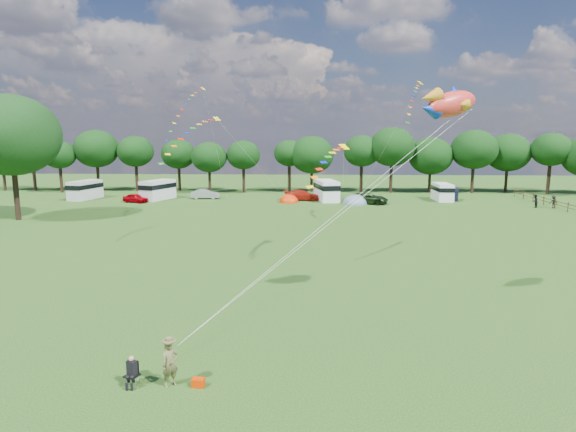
{
  "coord_description": "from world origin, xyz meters",
  "views": [
    {
      "loc": [
        1.31,
        -21.73,
        8.99
      ],
      "look_at": [
        0.0,
        8.0,
        4.0
      ],
      "focal_mm": 30.0,
      "sensor_mm": 36.0,
      "label": 1
    }
  ],
  "objects_px": {
    "campervan_d": "(442,191)",
    "tent_greyblue": "(355,204)",
    "car_c": "(302,195)",
    "camp_chair": "(132,368)",
    "kite_flyer": "(170,364)",
    "fish_kite": "(448,104)",
    "car_a": "(136,198)",
    "walker_b": "(554,202)",
    "car_d": "(368,198)",
    "campervan_b": "(158,189)",
    "car_b": "(205,194)",
    "tent_orange": "(289,202)",
    "walker_a": "(535,201)",
    "campervan_c": "(326,190)",
    "campervan_a": "(85,189)",
    "big_tree": "(11,135)"
  },
  "relations": [
    {
      "from": "campervan_d",
      "to": "walker_a",
      "type": "bearing_deg",
      "value": -123.86
    },
    {
      "from": "car_b",
      "to": "walker_b",
      "type": "relative_size",
      "value": 2.43
    },
    {
      "from": "campervan_a",
      "to": "campervan_b",
      "type": "bearing_deg",
      "value": -78.52
    },
    {
      "from": "tent_orange",
      "to": "camp_chair",
      "type": "bearing_deg",
      "value": -94.22
    },
    {
      "from": "car_c",
      "to": "camp_chair",
      "type": "height_order",
      "value": "car_c"
    },
    {
      "from": "campervan_b",
      "to": "tent_greyblue",
      "type": "bearing_deg",
      "value": -77.11
    },
    {
      "from": "kite_flyer",
      "to": "fish_kite",
      "type": "height_order",
      "value": "fish_kite"
    },
    {
      "from": "campervan_a",
      "to": "campervan_b",
      "type": "distance_m",
      "value": 10.53
    },
    {
      "from": "campervan_d",
      "to": "tent_orange",
      "type": "height_order",
      "value": "campervan_d"
    },
    {
      "from": "car_d",
      "to": "tent_orange",
      "type": "xyz_separation_m",
      "value": [
        -10.55,
        1.08,
        -0.72
      ]
    },
    {
      "from": "car_a",
      "to": "tent_greyblue",
      "type": "relative_size",
      "value": 0.97
    },
    {
      "from": "campervan_b",
      "to": "campervan_a",
      "type": "bearing_deg",
      "value": 110.03
    },
    {
      "from": "kite_flyer",
      "to": "camp_chair",
      "type": "bearing_deg",
      "value": 142.69
    },
    {
      "from": "campervan_a",
      "to": "fish_kite",
      "type": "height_order",
      "value": "fish_kite"
    },
    {
      "from": "campervan_b",
      "to": "walker_b",
      "type": "distance_m",
      "value": 52.4
    },
    {
      "from": "kite_flyer",
      "to": "walker_b",
      "type": "relative_size",
      "value": 1.08
    },
    {
      "from": "big_tree",
      "to": "camp_chair",
      "type": "bearing_deg",
      "value": -53.52
    },
    {
      "from": "campervan_c",
      "to": "car_d",
      "type": "bearing_deg",
      "value": -132.39
    },
    {
      "from": "tent_greyblue",
      "to": "walker_b",
      "type": "xyz_separation_m",
      "value": [
        24.5,
        -2.48,
        0.77
      ]
    },
    {
      "from": "car_c",
      "to": "campervan_b",
      "type": "bearing_deg",
      "value": 93.82
    },
    {
      "from": "car_c",
      "to": "tent_orange",
      "type": "relative_size",
      "value": 1.64
    },
    {
      "from": "car_d",
      "to": "tent_orange",
      "type": "height_order",
      "value": "car_d"
    },
    {
      "from": "car_a",
      "to": "campervan_c",
      "type": "xyz_separation_m",
      "value": [
        25.95,
        3.3,
        0.91
      ]
    },
    {
      "from": "campervan_b",
      "to": "campervan_d",
      "type": "height_order",
      "value": "campervan_b"
    },
    {
      "from": "tent_greyblue",
      "to": "camp_chair",
      "type": "bearing_deg",
      "value": -104.71
    },
    {
      "from": "campervan_b",
      "to": "campervan_c",
      "type": "xyz_separation_m",
      "value": [
        23.88,
        0.03,
        0.05
      ]
    },
    {
      "from": "car_a",
      "to": "camp_chair",
      "type": "height_order",
      "value": "car_a"
    },
    {
      "from": "car_a",
      "to": "camp_chair",
      "type": "bearing_deg",
      "value": -140.94
    },
    {
      "from": "car_a",
      "to": "car_d",
      "type": "bearing_deg",
      "value": -70.41
    },
    {
      "from": "car_a",
      "to": "walker_b",
      "type": "relative_size",
      "value": 2.32
    },
    {
      "from": "car_c",
      "to": "campervan_b",
      "type": "relative_size",
      "value": 0.8
    },
    {
      "from": "big_tree",
      "to": "campervan_b",
      "type": "relative_size",
      "value": 2.19
    },
    {
      "from": "fish_kite",
      "to": "walker_b",
      "type": "relative_size",
      "value": 2.21
    },
    {
      "from": "campervan_d",
      "to": "tent_greyblue",
      "type": "relative_size",
      "value": 1.29
    },
    {
      "from": "kite_flyer",
      "to": "walker_a",
      "type": "distance_m",
      "value": 56.26
    },
    {
      "from": "fish_kite",
      "to": "car_c",
      "type": "bearing_deg",
      "value": 73.04
    },
    {
      "from": "tent_orange",
      "to": "fish_kite",
      "type": "xyz_separation_m",
      "value": [
        9.36,
        -41.01,
        10.47
      ]
    },
    {
      "from": "campervan_c",
      "to": "tent_greyblue",
      "type": "xyz_separation_m",
      "value": [
        3.68,
        -3.48,
        -1.5
      ]
    },
    {
      "from": "car_b",
      "to": "tent_orange",
      "type": "xyz_separation_m",
      "value": [
        12.19,
        -3.14,
        -0.66
      ]
    },
    {
      "from": "car_a",
      "to": "campervan_a",
      "type": "distance_m",
      "value": 9.11
    },
    {
      "from": "tent_orange",
      "to": "walker_a",
      "type": "relative_size",
      "value": 1.78
    },
    {
      "from": "car_c",
      "to": "car_d",
      "type": "bearing_deg",
      "value": -105.28
    },
    {
      "from": "car_d",
      "to": "campervan_b",
      "type": "height_order",
      "value": "campervan_b"
    },
    {
      "from": "tent_greyblue",
      "to": "car_c",
      "type": "bearing_deg",
      "value": 154.26
    },
    {
      "from": "car_c",
      "to": "walker_a",
      "type": "height_order",
      "value": "walker_a"
    },
    {
      "from": "car_c",
      "to": "campervan_c",
      "type": "xyz_separation_m",
      "value": [
        3.41,
        0.06,
        0.79
      ]
    },
    {
      "from": "car_b",
      "to": "tent_orange",
      "type": "height_order",
      "value": "car_b"
    },
    {
      "from": "car_b",
      "to": "car_c",
      "type": "height_order",
      "value": "car_c"
    },
    {
      "from": "big_tree",
      "to": "car_d",
      "type": "xyz_separation_m",
      "value": [
        39.11,
        14.11,
        -8.27
      ]
    },
    {
      "from": "campervan_c",
      "to": "campervan_d",
      "type": "relative_size",
      "value": 1.27
    }
  ]
}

